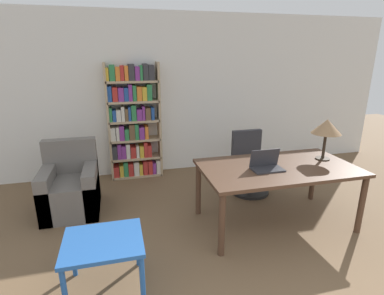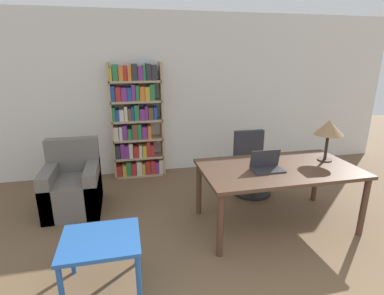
# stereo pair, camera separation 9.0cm
# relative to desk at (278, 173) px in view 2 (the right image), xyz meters

# --- Properties ---
(wall_back) EXTENTS (8.00, 0.06, 2.70)m
(wall_back) POSITION_rel_desk_xyz_m (-0.75, 2.16, 0.68)
(wall_back) COLOR white
(wall_back) RESTS_ON ground_plane
(desk) EXTENTS (1.83, 1.02, 0.75)m
(desk) POSITION_rel_desk_xyz_m (0.00, 0.00, 0.00)
(desk) COLOR #4C3323
(desk) RESTS_ON ground_plane
(laptop) EXTENTS (0.36, 0.22, 0.23)m
(laptop) POSITION_rel_desk_xyz_m (-0.18, -0.05, 0.13)
(laptop) COLOR #2D2D33
(laptop) RESTS_ON desk
(table_lamp) EXTENTS (0.36, 0.36, 0.51)m
(table_lamp) POSITION_rel_desk_xyz_m (0.68, 0.09, 0.49)
(table_lamp) COLOR #2D2319
(table_lamp) RESTS_ON desk
(office_chair) EXTENTS (0.57, 0.57, 0.93)m
(office_chair) POSITION_rel_desk_xyz_m (0.08, 0.94, -0.28)
(office_chair) COLOR black
(office_chair) RESTS_ON ground_plane
(side_table_blue) EXTENTS (0.67, 0.58, 0.50)m
(side_table_blue) POSITION_rel_desk_xyz_m (-2.01, -0.64, -0.24)
(side_table_blue) COLOR #2356A3
(side_table_blue) RESTS_ON ground_plane
(armchair) EXTENTS (0.69, 0.78, 0.92)m
(armchair) POSITION_rel_desk_xyz_m (-2.47, 0.96, -0.36)
(armchair) COLOR #66605B
(armchair) RESTS_ON ground_plane
(bookshelf) EXTENTS (0.86, 0.28, 1.91)m
(bookshelf) POSITION_rel_desk_xyz_m (-1.56, 1.97, 0.26)
(bookshelf) COLOR tan
(bookshelf) RESTS_ON ground_plane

